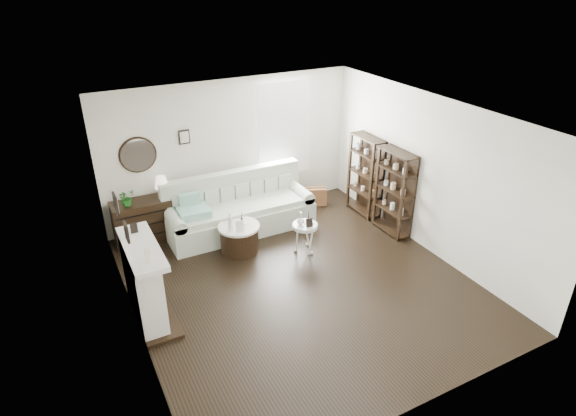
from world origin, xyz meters
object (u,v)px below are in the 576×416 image
sofa (239,211)px  dresser (147,220)px  drum_table (239,238)px  pedestal_table (305,226)px

sofa → dresser: sofa is taller
dresser → drum_table: size_ratio=1.62×
sofa → pedestal_table: (0.71, -1.30, 0.13)m
sofa → dresser: (-1.63, 0.38, 0.04)m
pedestal_table → drum_table: bearing=152.4°
dresser → pedestal_table: dresser is taller
dresser → pedestal_table: 2.88m
drum_table → pedestal_table: bearing=-27.6°
sofa → dresser: bearing=166.7°
sofa → pedestal_table: sofa is taller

